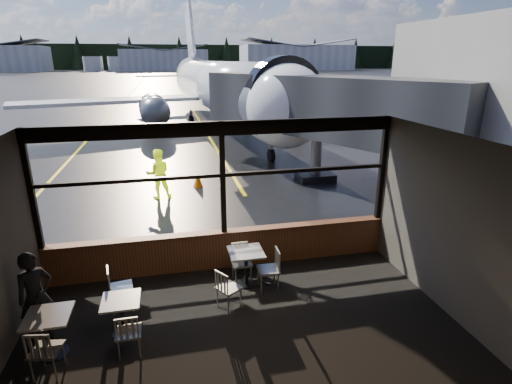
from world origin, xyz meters
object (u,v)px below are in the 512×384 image
object	(u,v)px
cafe_table_left	(51,335)
chair_near_e	(268,270)
chair_near_w	(229,288)
chair_mid_w	(121,288)
chair_left_s	(46,351)
passenger	(36,296)
jet_bridge	(298,128)
cone_nose	(198,180)
ground_crew	(158,174)
cone_wing	(90,129)
chair_near_n	(242,263)
cafe_table_near	(246,268)
chair_mid_s	(129,333)
airliner	(220,53)
cafe_table_mid	(123,317)

from	to	relation	value
cafe_table_left	chair_near_e	bearing A→B (deg)	16.13
chair_near_w	chair_mid_w	distance (m)	2.13
chair_left_s	passenger	size ratio (longest dim) A/B	0.55
jet_bridge	chair_left_s	world-z (taller)	jet_bridge
chair_left_s	cone_nose	bearing A→B (deg)	82.07
chair_mid_w	ground_crew	bearing A→B (deg)	165.49
passenger	cone_wing	world-z (taller)	passenger
cafe_table_left	ground_crew	xyz separation A→B (m)	(1.71, 7.96, 0.49)
jet_bridge	chair_mid_w	size ratio (longest dim) A/B	11.55
cafe_table_left	passenger	world-z (taller)	passenger
chair_near_n	passenger	world-z (taller)	passenger
cone_nose	cafe_table_near	bearing A→B (deg)	-86.61
chair_near_w	cone_wing	world-z (taller)	chair_near_w
chair_mid_s	passenger	bearing A→B (deg)	151.89
airliner	chair_mid_s	xyz separation A→B (m)	(-4.97, -24.01, -4.79)
chair_near_n	passenger	xyz separation A→B (m)	(-3.86, -1.08, 0.39)
cafe_table_near	chair_near_e	xyz separation A→B (m)	(0.42, -0.32, 0.07)
airliner	cone_nose	xyz separation A→B (m)	(-3.06, -14.82, -4.95)
cafe_table_left	chair_mid_s	xyz separation A→B (m)	(1.26, -0.26, 0.03)
ground_crew	cafe_table_mid	bearing A→B (deg)	77.98
passenger	cafe_table_mid	bearing A→B (deg)	-47.50
cafe_table_mid	chair_near_e	distance (m)	3.05
jet_bridge	cafe_table_near	distance (m)	7.45
cafe_table_near	cone_nose	bearing A→B (deg)	93.39
chair_left_s	ground_crew	bearing A→B (deg)	89.31
chair_left_s	chair_mid_s	bearing A→B (deg)	20.05
airliner	cafe_table_near	xyz separation A→B (m)	(-2.62, -22.27, -4.81)
airliner	chair_near_e	xyz separation A→B (m)	(-2.20, -22.58, -4.74)
passenger	cone_wing	size ratio (longest dim) A/B	3.77
cafe_table_near	chair_near_w	bearing A→B (deg)	-122.98
cafe_table_mid	chair_left_s	world-z (taller)	chair_left_s
cafe_table_near	chair_near_e	world-z (taller)	chair_near_e
chair_near_e	chair_near_w	world-z (taller)	chair_near_e
cafe_table_near	chair_mid_w	world-z (taller)	chair_mid_w
chair_near_w	chair_left_s	size ratio (longest dim) A/B	0.96
chair_near_n	cone_nose	xyz separation A→B (m)	(-0.37, 7.30, -0.17)
cafe_table_mid	cone_nose	bearing A→B (deg)	76.58
cafe_table_left	cone_wing	xyz separation A→B (m)	(-3.01, 22.92, -0.17)
jet_bridge	ground_crew	world-z (taller)	jet_bridge
airliner	chair_near_w	world-z (taller)	airliner
airliner	chair_left_s	size ratio (longest dim) A/B	37.63
chair_near_n	cone_wing	bearing A→B (deg)	-74.96
airliner	cone_nose	bearing A→B (deg)	-105.82
airliner	chair_near_n	bearing A→B (deg)	-101.08
cone_nose	ground_crew	bearing A→B (deg)	-146.47
ground_crew	chair_mid_s	bearing A→B (deg)	79.32
jet_bridge	chair_mid_w	bearing A→B (deg)	-130.86
jet_bridge	cafe_table_left	bearing A→B (deg)	-131.04
chair_mid_w	ground_crew	distance (m)	6.89
cafe_table_near	chair_left_s	size ratio (longest dim) A/B	0.89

